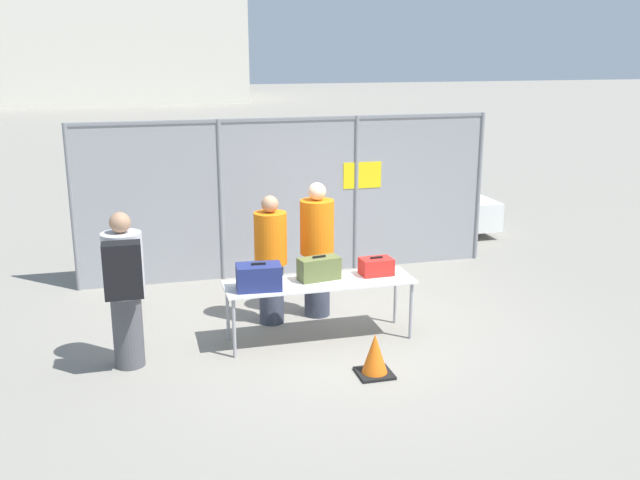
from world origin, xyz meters
The scene contains 12 objects.
ground_plane centered at (0.00, 0.00, 0.00)m, with size 120.00×120.00×0.00m, color gray.
fence_section centered at (0.01, 2.57, 1.23)m, with size 6.25×0.07×2.37m.
inspection_table centered at (-0.24, -0.03, 0.67)m, with size 2.21×0.63×0.72m.
suitcase_navy centered at (-0.97, -0.12, 0.87)m, with size 0.52×0.35×0.31m.
suitcase_olive centered at (-0.22, 0.04, 0.86)m, with size 0.51×0.30×0.29m.
suitcase_red centered at (0.48, 0.05, 0.82)m, with size 0.39×0.28×0.22m.
traveler_hooded centered at (-2.41, -0.25, 0.94)m, with size 0.42×0.66×1.71m.
security_worker_near centered at (-0.68, 0.66, 0.84)m, with size 0.40×0.40×1.62m.
security_worker_far centered at (-0.06, 0.76, 0.90)m, with size 0.43×0.43×1.73m.
utility_trailer centered at (2.54, 4.20, 0.39)m, with size 3.98×2.16×0.66m.
distant_hangar centered at (-2.67, 42.27, 3.44)m, with size 15.40×11.88×6.87m.
traffic_cone centered at (0.08, -1.10, 0.21)m, with size 0.37×0.37×0.46m.
Camera 1 is at (-2.25, -7.61, 3.35)m, focal length 40.00 mm.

